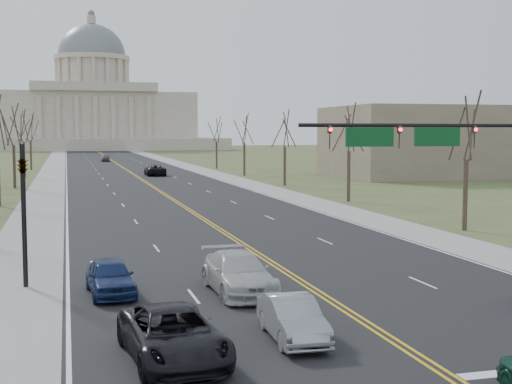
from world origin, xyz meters
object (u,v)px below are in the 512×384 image
car_sb_inner_lead (293,318)px  car_sb_inner_second (239,273)px  car_far_sb (106,158)px  car_sb_outer_second (110,277)px  car_far_nb (155,170)px  signal_mast (436,147)px  signal_left (23,199)px  car_sb_outer_lead (173,335)px

car_sb_inner_lead → car_sb_inner_second: (-0.12, 6.74, 0.13)m
car_sb_inner_lead → car_far_sb: 134.49m
car_sb_inner_second → car_sb_outer_second: (-5.03, 1.00, -0.08)m
car_sb_inner_lead → car_far_nb: size_ratio=0.69×
car_sb_inner_second → car_far_sb: size_ratio=1.26×
car_far_nb → car_far_sb: bearing=-85.1°
car_sb_inner_second → car_far_nb: size_ratio=0.93×
signal_mast → car_far_nb: size_ratio=2.05×
signal_mast → car_far_nb: bearing=93.6°
signal_left → car_sb_outer_second: signal_left is taller
signal_mast → signal_left: 19.06m
signal_mast → car_sb_inner_second: size_ratio=2.20×
car_sb_outer_lead → car_far_nb: car_far_nb is taller
car_sb_inner_lead → car_sb_inner_second: size_ratio=0.74×
signal_left → car_sb_inner_lead: 13.52m
car_sb_outer_second → car_far_sb: car_far_sb is taller
car_sb_inner_lead → signal_mast: bearing=46.1°
car_sb_outer_lead → car_sb_inner_second: (3.80, 7.84, 0.05)m
signal_left → car_sb_outer_lead: 12.44m
car_sb_outer_second → signal_left: bearing=141.2°
car_far_sb → signal_mast: bearing=-81.1°
signal_left → car_sb_inner_second: signal_left is taller
signal_left → car_sb_inner_second: 9.47m
signal_mast → car_sb_outer_second: size_ratio=2.85×
signal_mast → car_sb_outer_second: 16.56m
car_sb_inner_second → car_sb_inner_lead: bearing=-90.3°
car_far_nb → car_sb_inner_second: bearing=85.5°
signal_left → car_far_sb: signal_left is taller
car_sb_inner_second → car_sb_outer_second: car_sb_inner_second is taller
car_sb_outer_second → car_sb_outer_lead: bearing=-85.8°
car_sb_outer_lead → car_sb_inner_second: bearing=59.1°
car_sb_inner_lead → car_sb_outer_second: 9.29m
car_sb_inner_lead → car_sb_outer_lead: bearing=-162.2°
car_sb_inner_second → car_far_nb: bearing=84.3°
signal_mast → car_far_sb: signal_mast is taller
signal_left → car_far_nb: size_ratio=1.02×
car_sb_outer_lead → car_sb_outer_second: car_sb_outer_lead is taller
car_sb_inner_lead → car_sb_inner_second: car_sb_inner_second is taller
car_sb_outer_lead → car_far_sb: 135.69m
car_sb_outer_lead → car_sb_inner_second: car_sb_inner_second is taller
car_far_nb → car_sb_outer_second: bearing=81.7°
car_sb_outer_lead → car_sb_outer_second: (-1.23, 8.83, -0.02)m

